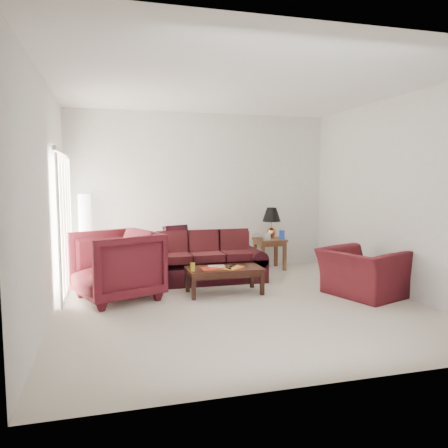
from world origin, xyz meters
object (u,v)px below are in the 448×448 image
at_px(floor_lamp, 85,236).
at_px(coffee_table, 224,280).
at_px(sofa, 206,258).
at_px(armchair_left, 116,265).
at_px(end_table, 270,254).
at_px(armchair_right, 362,273).

distance_m(floor_lamp, coffee_table, 2.69).
height_order(sofa, floor_lamp, floor_lamp).
bearing_deg(armchair_left, coffee_table, 65.11).
height_order(sofa, armchair_left, armchair_left).
bearing_deg(coffee_table, sofa, 92.17).
height_order(floor_lamp, armchair_left, floor_lamp).
xyz_separation_m(sofa, end_table, (1.43, 0.70, -0.11)).
xyz_separation_m(armchair_right, coffee_table, (-1.96, 0.67, -0.15)).
relative_size(sofa, armchair_right, 1.83).
relative_size(armchair_right, coffee_table, 0.95).
distance_m(armchair_left, coffee_table, 1.64).
distance_m(armchair_right, coffee_table, 2.08).
height_order(end_table, floor_lamp, floor_lamp).
bearing_deg(floor_lamp, end_table, -0.84).
bearing_deg(armchair_right, coffee_table, 51.35).
distance_m(end_table, coffee_table, 2.04).
relative_size(end_table, floor_lamp, 0.39).
distance_m(floor_lamp, armchair_left, 1.60).
bearing_deg(sofa, coffee_table, -79.34).
xyz_separation_m(sofa, floor_lamp, (-1.99, 0.75, 0.35)).
relative_size(floor_lamp, coffee_table, 1.31).
bearing_deg(floor_lamp, armchair_right, -29.17).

